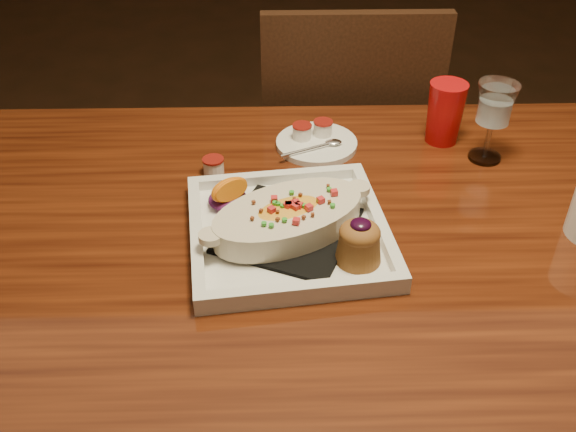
{
  "coord_description": "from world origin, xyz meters",
  "views": [
    {
      "loc": [
        -0.17,
        -0.78,
        1.38
      ],
      "look_at": [
        -0.15,
        0.04,
        0.77
      ],
      "focal_mm": 40.0,
      "sensor_mm": 36.0,
      "label": 1
    }
  ],
  "objects_px": {
    "plate": "(293,224)",
    "goblet": "(495,108)",
    "chair_far": "(342,158)",
    "saucer": "(315,141)",
    "table": "(381,284)",
    "red_tumbler": "(445,113)"
  },
  "relations": [
    {
      "from": "chair_far",
      "to": "table",
      "type": "bearing_deg",
      "value": 90.0
    },
    {
      "from": "table",
      "to": "red_tumbler",
      "type": "distance_m",
      "value": 0.37
    },
    {
      "from": "plate",
      "to": "chair_far",
      "type": "bearing_deg",
      "value": 69.7
    },
    {
      "from": "table",
      "to": "chair_far",
      "type": "distance_m",
      "value": 0.65
    },
    {
      "from": "goblet",
      "to": "red_tumbler",
      "type": "height_order",
      "value": "goblet"
    },
    {
      "from": "goblet",
      "to": "plate",
      "type": "bearing_deg",
      "value": -147.55
    },
    {
      "from": "chair_far",
      "to": "plate",
      "type": "relative_size",
      "value": 2.77
    },
    {
      "from": "table",
      "to": "chair_far",
      "type": "relative_size",
      "value": 1.61
    },
    {
      "from": "saucer",
      "to": "red_tumbler",
      "type": "bearing_deg",
      "value": 3.46
    },
    {
      "from": "table",
      "to": "saucer",
      "type": "relative_size",
      "value": 9.68
    },
    {
      "from": "chair_far",
      "to": "saucer",
      "type": "xyz_separation_m",
      "value": [
        -0.1,
        -0.34,
        0.25
      ]
    },
    {
      "from": "chair_far",
      "to": "goblet",
      "type": "xyz_separation_m",
      "value": [
        0.22,
        -0.4,
        0.35
      ]
    },
    {
      "from": "table",
      "to": "chair_far",
      "type": "xyz_separation_m",
      "value": [
        -0.0,
        0.63,
        -0.15
      ]
    },
    {
      "from": "plate",
      "to": "saucer",
      "type": "relative_size",
      "value": 2.17
    },
    {
      "from": "chair_far",
      "to": "saucer",
      "type": "relative_size",
      "value": 6.0
    },
    {
      "from": "plate",
      "to": "red_tumbler",
      "type": "height_order",
      "value": "red_tumbler"
    },
    {
      "from": "table",
      "to": "plate",
      "type": "xyz_separation_m",
      "value": [
        -0.15,
        0.0,
        0.13
      ]
    },
    {
      "from": "plate",
      "to": "saucer",
      "type": "distance_m",
      "value": 0.29
    },
    {
      "from": "plate",
      "to": "red_tumbler",
      "type": "distance_m",
      "value": 0.42
    },
    {
      "from": "plate",
      "to": "goblet",
      "type": "bearing_deg",
      "value": 25.37
    },
    {
      "from": "table",
      "to": "goblet",
      "type": "xyz_separation_m",
      "value": [
        0.22,
        0.23,
        0.2
      ]
    },
    {
      "from": "saucer",
      "to": "plate",
      "type": "bearing_deg",
      "value": -100.21
    }
  ]
}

